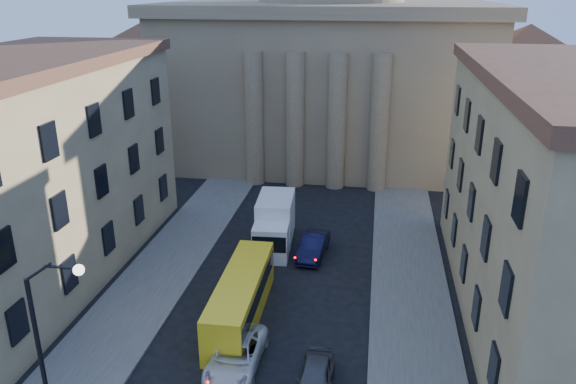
% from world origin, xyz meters
% --- Properties ---
extents(sidewalk_left, '(5.00, 60.00, 0.15)m').
position_xyz_m(sidewalk_left, '(-8.50, 18.00, 0.07)').
color(sidewalk_left, '#53514C').
rests_on(sidewalk_left, ground).
extents(sidewalk_right, '(5.00, 60.00, 0.15)m').
position_xyz_m(sidewalk_right, '(8.50, 18.00, 0.07)').
color(sidewalk_right, '#53514C').
rests_on(sidewalk_right, ground).
extents(church, '(68.02, 28.76, 36.60)m').
position_xyz_m(church, '(0.00, 55.47, 11.88)').
color(church, '#7E654D').
rests_on(church, ground).
extents(building_left, '(11.60, 26.60, 14.70)m').
position_xyz_m(building_left, '(-17.00, 22.00, 7.42)').
color(building_left, tan).
rests_on(building_left, ground).
extents(building_right, '(11.60, 26.60, 14.70)m').
position_xyz_m(building_right, '(17.00, 22.00, 7.42)').
color(building_right, tan).
rests_on(building_right, ground).
extents(street_lamp, '(2.62, 0.44, 8.83)m').
position_xyz_m(street_lamp, '(-6.97, 8.00, 5.29)').
color(street_lamp, black).
rests_on(street_lamp, ground).
extents(car_left_mid, '(2.56, 5.46, 1.51)m').
position_xyz_m(car_left_mid, '(-0.80, 14.06, 0.76)').
color(car_left_mid, silver).
rests_on(car_left_mid, ground).
extents(car_right_far, '(1.77, 4.28, 1.45)m').
position_xyz_m(car_right_far, '(3.46, 13.00, 0.73)').
color(car_right_far, '#454449').
rests_on(car_right_far, ground).
extents(car_right_distant, '(2.11, 4.94, 1.58)m').
position_xyz_m(car_right_distant, '(1.67, 27.50, 0.79)').
color(car_right_distant, black).
rests_on(car_right_distant, ground).
extents(city_bus, '(2.46, 9.93, 2.79)m').
position_xyz_m(city_bus, '(-1.62, 18.61, 1.50)').
color(city_bus, yellow).
rests_on(city_bus, ground).
extents(box_truck, '(3.01, 6.74, 3.62)m').
position_xyz_m(box_truck, '(-1.48, 28.81, 1.71)').
color(box_truck, white).
rests_on(box_truck, ground).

